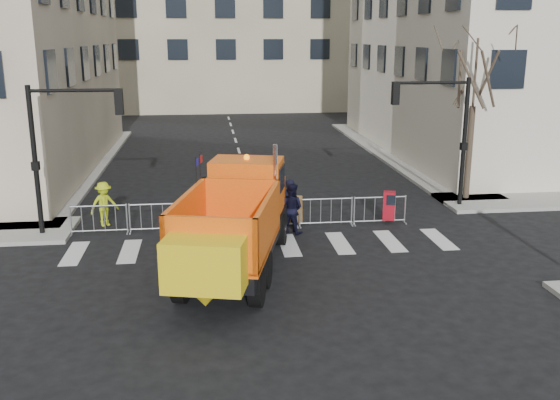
{
  "coord_description": "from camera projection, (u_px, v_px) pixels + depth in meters",
  "views": [
    {
      "loc": [
        -2.05,
        -14.77,
        7.03
      ],
      "look_at": [
        0.03,
        2.5,
        2.42
      ],
      "focal_mm": 40.0,
      "sensor_mm": 36.0,
      "label": 1
    }
  ],
  "objects": [
    {
      "name": "worker",
      "position": [
        104.0,
        204.0,
        23.06
      ],
      "size": [
        1.24,
        1.09,
        1.67
      ],
      "primitive_type": "imported",
      "rotation": [
        0.0,
        0.0,
        0.55
      ],
      "color": "#B0C517",
      "rests_on": "sidewalk_back"
    },
    {
      "name": "plow_truck",
      "position": [
        235.0,
        220.0,
        18.67
      ],
      "size": [
        4.84,
        10.0,
        3.75
      ],
      "rotation": [
        0.0,
        0.0,
        1.33
      ],
      "color": "black",
      "rests_on": "ground"
    },
    {
      "name": "sidewalk_back",
      "position": [
        261.0,
        219.0,
        24.35
      ],
      "size": [
        64.0,
        5.0,
        0.15
      ],
      "primitive_type": "cube",
      "color": "gray",
      "rests_on": "ground"
    },
    {
      "name": "traffic_light_right",
      "position": [
        464.0,
        144.0,
        25.62
      ],
      "size": [
        0.18,
        0.18,
        5.4
      ],
      "primitive_type": "cylinder",
      "color": "black",
      "rests_on": "ground"
    },
    {
      "name": "ground",
      "position": [
        290.0,
        314.0,
        16.21
      ],
      "size": [
        120.0,
        120.0,
        0.0
      ],
      "primitive_type": "plane",
      "color": "black",
      "rests_on": "ground"
    },
    {
      "name": "newspaper_box",
      "position": [
        389.0,
        206.0,
        23.91
      ],
      "size": [
        0.55,
        0.52,
        1.1
      ],
      "primitive_type": "cube",
      "rotation": [
        0.0,
        0.0,
        -0.3
      ],
      "color": "maroon",
      "rests_on": "sidewalk_back"
    },
    {
      "name": "street_tree",
      "position": [
        472.0,
        115.0,
        26.39
      ],
      "size": [
        3.0,
        3.0,
        7.5
      ],
      "primitive_type": null,
      "color": "#382B21",
      "rests_on": "ground"
    },
    {
      "name": "crowd_barriers",
      "position": [
        243.0,
        214.0,
        23.28
      ],
      "size": [
        12.6,
        0.6,
        1.1
      ],
      "primitive_type": null,
      "color": "#9EA0A5",
      "rests_on": "ground"
    },
    {
      "name": "cop_a",
      "position": [
        289.0,
        206.0,
        22.78
      ],
      "size": [
        0.74,
        0.49,
        2.0
      ],
      "primitive_type": "imported",
      "rotation": [
        0.0,
        0.0,
        3.13
      ],
      "color": "black",
      "rests_on": "ground"
    },
    {
      "name": "cop_c",
      "position": [
        257.0,
        211.0,
        22.51
      ],
      "size": [
        1.04,
        1.05,
        1.78
      ],
      "primitive_type": "imported",
      "rotation": [
        0.0,
        0.0,
        3.94
      ],
      "color": "black",
      "rests_on": "ground"
    },
    {
      "name": "traffic_light_left",
      "position": [
        35.0,
        163.0,
        21.79
      ],
      "size": [
        0.18,
        0.18,
        5.4
      ],
      "primitive_type": "cylinder",
      "color": "black",
      "rests_on": "ground"
    },
    {
      "name": "cop_b",
      "position": [
        291.0,
        208.0,
        22.68
      ],
      "size": [
        1.15,
        1.09,
        1.87
      ],
      "primitive_type": "imported",
      "rotation": [
        0.0,
        0.0,
        2.56
      ],
      "color": "black",
      "rests_on": "ground"
    }
  ]
}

